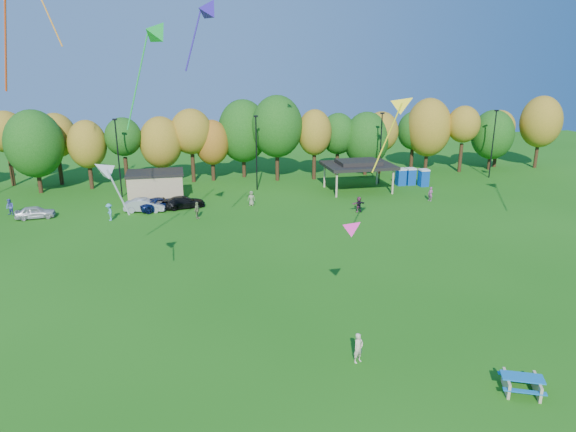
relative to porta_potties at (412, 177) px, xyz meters
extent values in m
plane|color=#19600F|center=(-21.65, -38.12, -1.10)|extent=(160.00, 160.00, 0.00)
cylinder|color=black|center=(-49.68, 10.80, 0.96)|extent=(0.50, 0.50, 4.12)
ellipsoid|color=olive|center=(-49.68, 10.80, 5.76)|extent=(4.78, 4.78, 5.18)
cylinder|color=black|center=(-45.40, 6.07, 0.68)|extent=(0.50, 0.50, 3.56)
ellipsoid|color=#144C0F|center=(-45.40, 6.07, 4.84)|extent=(6.62, 6.62, 8.00)
cylinder|color=black|center=(-43.78, 10.13, 0.80)|extent=(0.50, 0.50, 3.79)
ellipsoid|color=olive|center=(-43.78, 10.13, 5.22)|extent=(4.94, 4.94, 5.58)
cylinder|color=black|center=(-39.66, 6.89, 0.57)|extent=(0.50, 0.50, 3.34)
ellipsoid|color=olive|center=(-39.66, 6.89, 4.47)|extent=(4.61, 4.61, 5.88)
cylinder|color=black|center=(-35.37, 6.72, 0.81)|extent=(0.50, 0.50, 3.82)
ellipsoid|color=#144C0F|center=(-35.37, 6.72, 5.26)|extent=(4.43, 4.43, 4.73)
cylinder|color=black|center=(-30.95, 7.38, 0.53)|extent=(0.50, 0.50, 3.25)
ellipsoid|color=olive|center=(-30.95, 7.38, 4.32)|extent=(5.33, 5.33, 6.53)
cylinder|color=black|center=(-27.10, 7.95, 0.88)|extent=(0.50, 0.50, 3.96)
ellipsoid|color=olive|center=(-27.10, 7.95, 5.51)|extent=(5.31, 5.31, 5.82)
cylinder|color=black|center=(-24.50, 8.22, 0.43)|extent=(0.50, 0.50, 3.05)
ellipsoid|color=#995914|center=(-24.50, 8.22, 3.98)|extent=(4.54, 4.54, 5.87)
cylinder|color=black|center=(-20.23, 9.41, 0.79)|extent=(0.50, 0.50, 3.77)
ellipsoid|color=#144C0F|center=(-20.23, 9.41, 5.19)|extent=(6.69, 6.69, 8.35)
cylinder|color=black|center=(-16.19, 6.41, 1.04)|extent=(0.50, 0.50, 4.28)
ellipsoid|color=#144C0F|center=(-16.19, 6.41, 6.04)|extent=(6.64, 6.64, 8.01)
cylinder|color=black|center=(-11.24, 6.09, 0.78)|extent=(0.50, 0.50, 3.76)
ellipsoid|color=olive|center=(-11.24, 6.09, 5.17)|extent=(4.49, 4.49, 6.02)
cylinder|color=black|center=(-7.36, 8.13, 0.62)|extent=(0.50, 0.50, 3.43)
ellipsoid|color=#144C0F|center=(-7.36, 8.13, 4.62)|extent=(4.77, 4.77, 5.63)
cylinder|color=black|center=(-3.54, 7.27, 0.38)|extent=(0.50, 0.50, 2.95)
ellipsoid|color=#144C0F|center=(-3.54, 7.27, 3.83)|extent=(6.14, 6.14, 7.54)
cylinder|color=black|center=(-1.26, 7.74, 0.66)|extent=(0.50, 0.50, 3.52)
ellipsoid|color=olive|center=(-1.26, 7.74, 4.77)|extent=(4.78, 4.78, 5.53)
cylinder|color=black|center=(4.41, 9.39, 0.60)|extent=(0.50, 0.50, 3.39)
ellipsoid|color=#144C0F|center=(4.41, 9.39, 4.55)|extent=(4.54, 4.54, 5.46)
cylinder|color=black|center=(6.05, 8.11, 0.76)|extent=(0.50, 0.50, 3.72)
ellipsoid|color=olive|center=(6.05, 8.11, 5.10)|extent=(6.32, 6.32, 8.24)
cylinder|color=black|center=(10.34, 6.15, 0.93)|extent=(0.50, 0.50, 4.06)
ellipsoid|color=olive|center=(10.34, 6.15, 5.67)|extent=(4.50, 4.50, 5.13)
cylinder|color=black|center=(15.42, 6.68, 0.43)|extent=(0.50, 0.50, 3.05)
ellipsoid|color=#144C0F|center=(15.42, 6.68, 3.99)|extent=(5.97, 5.97, 7.05)
cylinder|color=black|center=(17.33, 8.23, 0.68)|extent=(0.50, 0.50, 3.55)
ellipsoid|color=olive|center=(17.33, 8.23, 4.83)|extent=(4.60, 4.60, 4.99)
cylinder|color=black|center=(22.86, 6.39, 0.94)|extent=(0.50, 0.50, 4.07)
ellipsoid|color=olive|center=(22.86, 6.39, 5.68)|extent=(5.83, 5.83, 7.42)
cylinder|color=black|center=(-35.65, 1.88, 3.40)|extent=(0.16, 0.16, 9.00)
cube|color=black|center=(-35.65, 1.88, 7.90)|extent=(0.50, 0.25, 0.18)
cylinder|color=black|center=(-19.65, 1.88, 3.40)|extent=(0.16, 0.16, 9.00)
cube|color=black|center=(-19.65, 1.88, 7.90)|extent=(0.50, 0.25, 0.18)
cylinder|color=black|center=(-3.65, 1.88, 3.40)|extent=(0.16, 0.16, 9.00)
cube|color=black|center=(-3.65, 1.88, 7.90)|extent=(0.50, 0.25, 0.18)
cylinder|color=black|center=(12.35, 1.88, 3.40)|extent=(0.16, 0.16, 9.00)
cube|color=black|center=(12.35, 1.88, 7.90)|extent=(0.50, 0.25, 0.18)
cube|color=tan|center=(-31.65, -0.12, 0.40)|extent=(6.00, 4.00, 3.00)
cube|color=black|center=(-31.65, -0.12, 2.03)|extent=(6.30, 4.30, 0.25)
cylinder|color=tan|center=(-11.15, -3.62, 0.40)|extent=(0.24, 0.24, 3.00)
cylinder|color=tan|center=(-4.15, -3.62, 0.40)|extent=(0.24, 0.24, 3.00)
cylinder|color=tan|center=(-11.15, 1.38, 0.40)|extent=(0.24, 0.24, 3.00)
cylinder|color=tan|center=(-4.15, 1.38, 0.40)|extent=(0.24, 0.24, 3.00)
cube|color=black|center=(-7.65, -1.12, 2.05)|extent=(8.20, 6.20, 0.35)
cube|color=black|center=(-7.65, -1.12, 2.45)|extent=(5.00, 3.50, 0.45)
cube|color=#0C409F|center=(-1.30, 0.37, -0.10)|extent=(1.10, 1.10, 2.00)
cube|color=silver|center=(-1.30, 0.37, 0.99)|extent=(1.15, 1.15, 0.18)
cube|color=#0C409F|center=(0.00, 0.34, -0.10)|extent=(1.10, 1.10, 2.00)
cube|color=silver|center=(0.00, 0.34, 0.99)|extent=(1.15, 1.15, 0.18)
cube|color=#0C409F|center=(1.30, -0.71, -0.10)|extent=(1.10, 1.10, 2.00)
cube|color=silver|center=(1.30, -0.71, 0.99)|extent=(1.15, 1.15, 0.18)
cube|color=tan|center=(-14.15, -40.39, -0.71)|extent=(0.76, 1.48, 0.78)
cube|color=tan|center=(-12.87, -40.96, -0.71)|extent=(0.76, 1.48, 0.78)
cube|color=#146AB2|center=(-13.51, -40.67, -0.29)|extent=(2.11, 1.53, 0.06)
cube|color=#146AB2|center=(-13.79, -41.28, -0.62)|extent=(1.89, 1.04, 0.05)
cube|color=#146AB2|center=(-13.24, -40.06, -0.62)|extent=(1.89, 1.04, 0.05)
imported|color=beige|center=(-20.36, -36.54, -0.26)|extent=(0.72, 0.62, 1.67)
imported|color=#BBBBBB|center=(-43.46, -5.03, -0.46)|extent=(3.88, 1.86, 1.28)
imported|color=#A4A5AA|center=(-32.70, -4.91, -0.40)|extent=(4.45, 2.19, 1.40)
imported|color=#0B1A47|center=(-31.10, -4.52, -0.45)|extent=(5.14, 3.60, 1.30)
imported|color=black|center=(-28.63, -4.40, -0.45)|extent=(4.79, 2.79, 1.30)
imported|color=#843757|center=(-10.70, -9.95, -0.26)|extent=(1.60, 0.70, 1.67)
imported|color=gray|center=(-21.38, -5.01, -0.28)|extent=(0.93, 0.77, 1.63)
imported|color=#9B4981|center=(-1.20, -7.46, -0.28)|extent=(0.59, 0.70, 1.63)
imported|color=teal|center=(-36.02, -7.43, -0.23)|extent=(0.93, 1.26, 1.74)
imported|color=#4A55A4|center=(-46.24, -3.30, -0.24)|extent=(1.05, 1.00, 1.72)
imported|color=#808E57|center=(-27.45, -8.70, -0.22)|extent=(0.83, 1.11, 1.76)
cone|color=green|center=(-29.76, -22.87, 16.17)|extent=(2.50, 2.43, 2.01)
cylinder|color=green|center=(-31.38, -21.53, 13.02)|extent=(1.98, 1.67, 6.61)
cone|color=yellow|center=(-13.88, -26.37, 11.51)|extent=(2.29, 2.03, 1.93)
cylinder|color=yellow|center=(-15.28, -26.91, 9.26)|extent=(1.72, 0.74, 4.73)
cone|color=#B8B8B8|center=(-33.31, -28.90, 8.41)|extent=(1.84, 1.66, 1.51)
cylinder|color=#B8B8B8|center=(-32.50, -29.29, 7.06)|extent=(1.05, 0.57, 2.85)
cylinder|color=#F14215|center=(-36.10, -33.02, 15.75)|extent=(1.35, 1.79, 5.67)
cylinder|color=orange|center=(-36.82, -20.83, 17.50)|extent=(1.73, 0.72, 4.73)
cone|color=#CE0B7D|center=(-19.79, -33.63, 5.52)|extent=(1.46, 1.20, 1.33)
cone|color=#2E198E|center=(-26.62, -25.89, 17.34)|extent=(2.02, 1.88, 1.60)
cylinder|color=#2E198E|center=(-27.65, -25.28, 15.54)|extent=(1.31, 0.84, 3.79)
camera|label=1|loc=(-29.12, -59.06, 14.36)|focal=32.00mm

